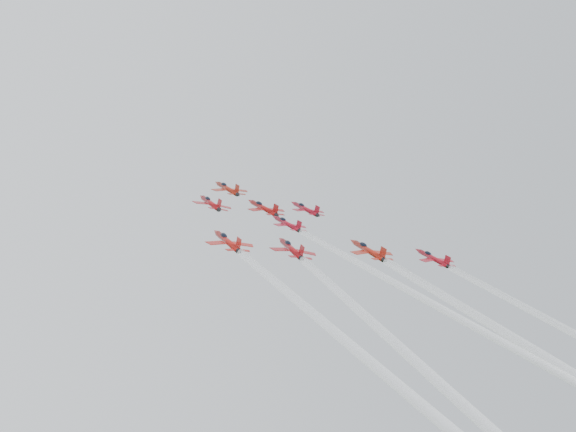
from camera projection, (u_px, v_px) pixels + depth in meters
jet_lead at (227, 188)px, 171.55m from camera, size 10.61×14.05×7.39m
jet_row2_left at (210, 203)px, 149.58m from camera, size 9.84×13.03×6.86m
jet_row2_center at (263, 208)px, 157.21m from camera, size 10.28×13.61×7.16m
jet_row2_right at (305, 209)px, 167.48m from camera, size 9.76×12.92×6.80m
jet_center at (400, 296)px, 110.02m from camera, size 8.80×86.87×41.13m
jet_rear_farleft at (367, 359)px, 80.88m from camera, size 9.70×95.80×45.36m
jet_rear_left at (453, 364)px, 85.43m from camera, size 9.75×96.32×45.61m
jet_rear_right at (558, 361)px, 95.28m from camera, size 10.41×102.79×48.67m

